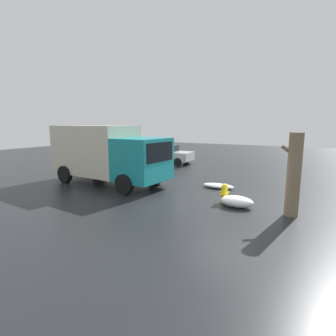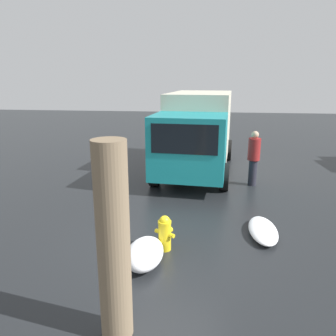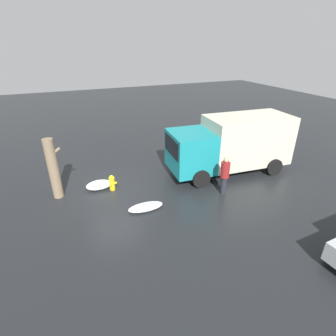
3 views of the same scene
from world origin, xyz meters
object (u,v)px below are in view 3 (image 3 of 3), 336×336
Objects in this scene: delivery_truck at (232,143)px; pedestrian at (225,174)px; fire_hydrant at (112,182)px; tree_trunk at (53,169)px.

pedestrian is (-1.69, -1.95, -0.60)m from delivery_truck.
pedestrian is at bearing 1.15° from fire_hydrant.
delivery_truck is (8.83, -0.77, 0.20)m from tree_trunk.
delivery_truck reaches higher than tree_trunk.
pedestrian is at bearing 143.43° from delivery_truck.
pedestrian is (7.14, -2.71, -0.40)m from tree_trunk.
pedestrian is (4.71, -2.36, 0.62)m from fire_hydrant.
fire_hydrant is at bearing -8.27° from tree_trunk.
pedestrian is at bearing -20.83° from tree_trunk.
tree_trunk is 0.42× the size of delivery_truck.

